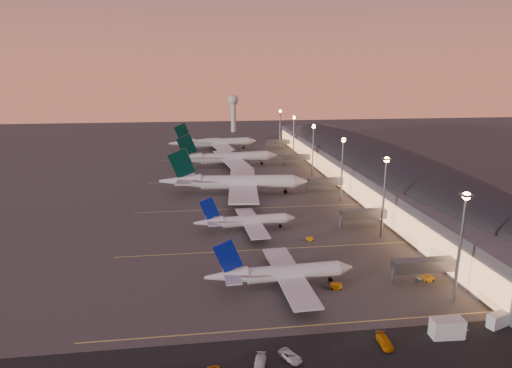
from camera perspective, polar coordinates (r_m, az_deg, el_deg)
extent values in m
plane|color=#3B3936|center=(132.11, 1.69, -7.83)|extent=(700.00, 700.00, 0.00)
cylinder|color=silver|center=(106.33, 5.04, -11.63)|extent=(22.89, 5.05, 3.87)
cone|color=silver|center=(110.33, 11.78, -10.88)|extent=(3.86, 4.05, 3.87)
cone|color=silver|center=(103.28, -4.01, -12.13)|extent=(10.45, 4.40, 3.87)
cube|color=silver|center=(106.36, 4.45, -12.01)|extent=(8.29, 32.87, 0.43)
cylinder|color=navy|center=(113.33, 3.86, -10.99)|extent=(5.27, 3.17, 2.90)
cylinder|color=navy|center=(101.05, 5.91, -14.40)|extent=(5.27, 3.17, 2.90)
cube|color=navy|center=(101.19, -3.77, -9.58)|extent=(7.11, 0.95, 8.39)
cube|color=silver|center=(103.15, -3.32, -11.80)|extent=(4.27, 11.90, 0.27)
cylinder|color=black|center=(110.26, 9.91, -12.36)|extent=(0.33, 0.33, 1.53)
cylinder|color=black|center=(110.36, 9.90, -12.47)|extent=(1.12, 0.73, 1.08)
cylinder|color=black|center=(109.44, 3.68, -12.38)|extent=(0.33, 0.33, 1.53)
cylinder|color=black|center=(109.54, 3.67, -12.48)|extent=(1.12, 0.73, 1.08)
cylinder|color=black|center=(104.80, 4.41, -13.68)|extent=(0.33, 0.33, 1.53)
cylinder|color=black|center=(104.90, 4.41, -13.79)|extent=(1.12, 0.73, 1.08)
cylinder|color=silver|center=(141.66, -0.20, -4.87)|extent=(21.22, 5.17, 3.58)
cone|color=silver|center=(144.47, 4.56, -4.53)|extent=(3.65, 3.82, 3.58)
cone|color=silver|center=(139.42, -6.37, -5.10)|extent=(9.73, 4.29, 3.58)
cube|color=silver|center=(141.67, -0.60, -5.14)|extent=(8.38, 30.49, 0.39)
cylinder|color=navy|center=(148.33, -0.84, -4.72)|extent=(4.93, 3.04, 2.68)
cylinder|color=navy|center=(136.14, 0.23, -6.52)|extent=(4.93, 3.04, 2.68)
cube|color=navy|center=(137.98, -6.23, -3.27)|extent=(6.57, 1.03, 7.76)
cube|color=silver|center=(139.34, -5.91, -4.86)|extent=(4.20, 11.07, 0.25)
cylinder|color=black|center=(144.43, 3.25, -5.56)|extent=(0.31, 0.31, 1.41)
cylinder|color=black|center=(144.50, 3.25, -5.64)|extent=(1.05, 0.70, 1.00)
cylinder|color=black|center=(144.50, -1.06, -5.53)|extent=(0.31, 0.31, 1.41)
cylinder|color=black|center=(144.57, -1.06, -5.61)|extent=(1.05, 0.70, 1.00)
cylinder|color=black|center=(139.89, -0.67, -6.22)|extent=(0.31, 0.31, 1.41)
cylinder|color=black|center=(139.96, -0.67, -6.30)|extent=(1.05, 0.70, 1.00)
cylinder|color=silver|center=(182.56, -1.17, 0.27)|extent=(39.53, 9.36, 5.92)
cone|color=silver|center=(184.42, 5.91, 0.34)|extent=(6.81, 6.46, 5.92)
cone|color=silver|center=(184.03, -10.05, 0.40)|extent=(18.14, 7.46, 5.92)
cube|color=silver|center=(182.79, -1.76, -0.05)|extent=(16.39, 58.02, 0.65)
cylinder|color=#55575C|center=(195.50, -1.43, 0.31)|extent=(9.20, 5.21, 4.44)
cylinder|color=#55575C|center=(171.20, -1.28, -1.75)|extent=(9.20, 5.21, 4.44)
cube|color=black|center=(182.23, -9.88, 2.73)|extent=(11.71, 1.92, 13.14)
cube|color=silver|center=(183.54, -9.40, 0.68)|extent=(8.11, 21.08, 0.41)
cylinder|color=black|center=(184.68, 3.95, -0.93)|extent=(0.51, 0.51, 2.37)
cylinder|color=black|center=(184.78, 3.94, -1.03)|extent=(1.74, 1.18, 1.66)
cylinder|color=black|center=(187.59, -2.15, -0.66)|extent=(0.51, 0.51, 2.37)
cylinder|color=black|center=(187.68, -2.15, -0.76)|extent=(1.74, 1.18, 1.66)
cylinder|color=black|center=(179.60, -2.14, -1.35)|extent=(0.51, 0.51, 2.37)
cylinder|color=black|center=(179.70, -2.14, -1.46)|extent=(1.74, 1.18, 1.66)
cylinder|color=silver|center=(238.25, -2.86, 3.56)|extent=(37.77, 10.96, 5.65)
cone|color=silver|center=(243.89, 2.12, 3.83)|extent=(6.77, 6.45, 5.65)
cone|color=silver|center=(233.71, -9.36, 3.35)|extent=(17.50, 8.01, 5.65)
cube|color=silver|center=(238.05, -3.28, 3.31)|extent=(18.58, 55.58, 0.62)
cylinder|color=#55575C|center=(250.19, -3.60, 3.41)|extent=(8.95, 5.40, 4.23)
cylinder|color=#55575C|center=(227.24, -2.32, 2.29)|extent=(8.95, 5.40, 4.23)
cube|color=black|center=(232.53, -9.23, 5.13)|extent=(11.14, 2.44, 12.53)
cube|color=silver|center=(233.78, -8.87, 3.58)|extent=(8.79, 20.31, 0.40)
cylinder|color=black|center=(242.92, 0.77, 2.84)|extent=(0.51, 0.51, 2.26)
cylinder|color=black|center=(242.99, 0.77, 2.76)|extent=(1.71, 1.21, 1.58)
cylinder|color=black|center=(242.18, -3.75, 2.78)|extent=(0.51, 0.51, 2.26)
cylinder|color=black|center=(242.25, -3.75, 2.70)|extent=(1.71, 1.21, 1.58)
cylinder|color=black|center=(234.62, -3.35, 2.40)|extent=(0.51, 0.51, 2.26)
cylinder|color=black|center=(234.69, -3.34, 2.32)|extent=(1.71, 1.21, 1.58)
cylinder|color=silver|center=(291.78, -4.64, 5.54)|extent=(37.29, 10.79, 5.58)
cone|color=silver|center=(296.56, -0.56, 5.73)|extent=(6.68, 6.37, 5.58)
cone|color=silver|center=(287.83, -9.90, 5.39)|extent=(17.28, 7.90, 5.58)
cube|color=silver|center=(291.60, -4.98, 5.33)|extent=(18.30, 54.87, 0.61)
cylinder|color=#55575C|center=(303.62, -5.18, 5.33)|extent=(8.84, 5.33, 4.18)
cylinder|color=#55575C|center=(280.65, -4.28, 4.60)|extent=(8.84, 5.33, 4.18)
cube|color=black|center=(286.89, -9.80, 6.82)|extent=(11.00, 2.40, 12.37)
cube|color=silver|center=(287.91, -9.51, 5.58)|extent=(8.66, 20.05, 0.39)
cylinder|color=black|center=(295.71, -1.67, 4.94)|extent=(0.51, 0.51, 2.23)
cylinder|color=black|center=(295.76, -1.67, 4.87)|extent=(1.68, 1.19, 1.56)
cylinder|color=black|center=(295.65, -5.34, 4.88)|extent=(0.51, 0.51, 2.23)
cylinder|color=black|center=(295.70, -5.34, 4.81)|extent=(1.68, 1.19, 1.56)
cylinder|color=black|center=(288.08, -5.06, 4.63)|extent=(0.51, 0.51, 2.23)
cylinder|color=black|center=(288.14, -5.06, 4.56)|extent=(1.68, 1.19, 1.56)
cube|color=#515156|center=(214.28, 15.14, 2.09)|extent=(40.00, 255.00, 12.00)
ellipsoid|color=black|center=(213.12, 15.25, 3.66)|extent=(39.00, 253.00, 10.92)
cube|color=#FCAB6B|center=(207.64, 9.96, 1.71)|extent=(0.40, 244.80, 8.00)
cube|color=#55575C|center=(114.79, 21.51, -10.03)|extent=(16.00, 3.20, 3.00)
cylinder|color=slate|center=(112.24, 17.75, -11.55)|extent=(0.70, 0.70, 4.40)
cube|color=#55575C|center=(148.41, 14.18, -3.89)|extent=(16.00, 3.20, 3.00)
cylinder|color=slate|center=(146.45, 11.20, -4.92)|extent=(0.70, 0.70, 4.40)
cube|color=#55575C|center=(189.23, 9.26, 0.33)|extent=(16.00, 3.20, 3.00)
cylinder|color=slate|center=(187.69, 6.89, -0.42)|extent=(0.70, 0.70, 4.40)
cube|color=#55575C|center=(243.06, 5.45, 3.60)|extent=(16.00, 3.20, 3.00)
cylinder|color=slate|center=(241.86, 3.59, 3.02)|extent=(0.70, 0.70, 4.40)
cube|color=#55575C|center=(297.10, 3.06, 5.63)|extent=(16.00, 3.20, 3.00)
cylinder|color=slate|center=(296.12, 1.52, 5.16)|extent=(0.70, 0.70, 4.40)
cylinder|color=slate|center=(104.96, 25.49, -8.03)|extent=(0.70, 0.70, 25.00)
cube|color=slate|center=(101.10, 26.27, -1.34)|extent=(2.20, 2.20, 0.50)
sphere|color=#F8A34F|center=(101.15, 26.26, -1.45)|extent=(1.80, 1.80, 1.80)
cylinder|color=slate|center=(138.08, 16.65, -1.97)|extent=(0.70, 0.70, 25.00)
cube|color=slate|center=(135.17, 17.04, 3.21)|extent=(2.20, 2.20, 0.50)
sphere|color=#F8A34F|center=(135.21, 17.03, 3.12)|extent=(1.80, 1.80, 1.80)
cylinder|color=slate|center=(174.11, 11.39, 1.71)|extent=(0.70, 0.70, 25.00)
cube|color=slate|center=(171.82, 11.60, 5.84)|extent=(2.20, 2.20, 0.50)
sphere|color=#F8A34F|center=(171.84, 11.59, 5.77)|extent=(1.80, 1.80, 1.80)
cylinder|color=slate|center=(216.33, 7.60, 4.34)|extent=(0.70, 0.70, 25.00)
cube|color=slate|center=(214.48, 7.71, 7.68)|extent=(2.20, 2.20, 0.50)
sphere|color=#F8A34F|center=(214.50, 7.71, 7.62)|extent=(1.80, 1.80, 1.80)
cylinder|color=slate|center=(259.48, 5.05, 6.09)|extent=(0.70, 0.70, 25.00)
cube|color=slate|center=(257.94, 5.11, 8.88)|extent=(2.20, 2.20, 0.50)
sphere|color=#F8A34F|center=(257.96, 5.11, 8.84)|extent=(1.80, 1.80, 1.80)
cylinder|color=slate|center=(303.16, 3.21, 7.33)|extent=(0.70, 0.70, 25.00)
cube|color=slate|center=(301.85, 3.25, 9.72)|extent=(2.20, 2.20, 0.50)
sphere|color=#F8A34F|center=(301.87, 3.25, 9.69)|extent=(1.80, 1.80, 1.80)
cylinder|color=silver|center=(383.58, -3.02, 8.91)|extent=(4.40, 4.40, 26.00)
sphere|color=silver|center=(382.42, -3.05, 11.15)|extent=(9.00, 9.00, 9.00)
cube|color=black|center=(84.14, 8.21, -22.28)|extent=(260.00, 16.00, 0.01)
cube|color=#D8C659|center=(92.85, 6.31, -18.31)|extent=(90.00, 0.36, 0.00)
cube|color=#D8C659|center=(127.56, 2.05, -8.68)|extent=(90.00, 0.36, 0.00)
cube|color=#D8C659|center=(164.68, -0.24, -3.24)|extent=(90.00, 0.36, 0.00)
cube|color=#D8C659|center=(207.73, -1.80, 0.51)|extent=(90.00, 0.36, 0.00)
cube|color=#D8C659|center=(261.24, -3.00, 3.40)|extent=(90.00, 0.36, 0.00)
cube|color=#CA7709|center=(107.45, 10.62, -13.24)|extent=(3.02, 2.27, 1.24)
cube|color=#55575C|center=(107.37, 9.51, -13.31)|extent=(1.87, 1.79, 0.90)
cylinder|color=black|center=(108.46, 11.13, -13.21)|extent=(0.53, 0.31, 0.49)
cylinder|color=black|center=(106.98, 11.21, -13.63)|extent=(0.53, 0.31, 0.49)
cylinder|color=black|center=(108.28, 10.03, -13.20)|extent=(0.53, 0.31, 0.49)
cylinder|color=black|center=(106.80, 10.09, -13.62)|extent=(0.53, 0.31, 0.49)
cube|color=#CA7709|center=(117.41, 21.90, -11.59)|extent=(2.97, 2.11, 1.26)
cube|color=#55575C|center=(116.30, 21.07, -11.86)|extent=(1.81, 1.71, 0.91)
cylinder|color=black|center=(118.77, 22.02, -11.50)|extent=(0.53, 0.28, 0.50)
cylinder|color=black|center=(117.59, 22.54, -11.82)|extent=(0.53, 0.28, 0.50)
cylinder|color=black|center=(117.58, 21.22, -11.69)|extent=(0.53, 0.28, 0.50)
cylinder|color=black|center=(116.38, 21.73, -12.02)|extent=(0.53, 0.28, 0.50)
cube|color=#CA7709|center=(134.85, 7.16, -7.24)|extent=(2.40, 1.74, 1.00)
cube|color=#55575C|center=(134.79, 6.46, -7.29)|extent=(1.47, 1.40, 0.73)
cylinder|color=black|center=(135.65, 7.48, -7.25)|extent=(0.42, 0.23, 0.40)
cylinder|color=black|center=(134.39, 7.53, -7.47)|extent=(0.42, 0.23, 0.40)
cylinder|color=black|center=(135.54, 6.79, -7.25)|extent=(0.42, 0.23, 0.40)
cylinder|color=black|center=(134.27, 6.82, -7.47)|extent=(0.42, 0.23, 0.40)
cube|color=silver|center=(95.79, 24.14, -17.13)|extent=(6.44, 3.07, 3.90)
cube|color=#55575C|center=(97.52, 25.57, -17.33)|extent=(2.19, 2.62, 2.07)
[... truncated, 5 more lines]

